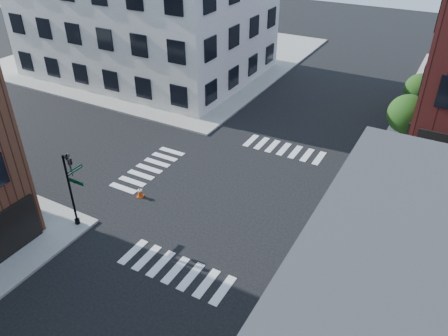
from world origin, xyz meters
The scene contains 7 objects.
ground centered at (0.00, 0.00, 0.00)m, with size 120.00×120.00×0.00m, color black.
sidewalk_nw centered at (-21.00, 21.00, 0.07)m, with size 30.00×30.00×0.15m, color gray.
building_nw centered at (-19.00, 16.00, 5.50)m, with size 22.00×16.00×11.00m, color beige.
tree_near centered at (7.56, 9.98, 3.16)m, with size 2.69×2.69×4.49m.
tree_far centered at (7.56, 15.98, 2.87)m, with size 2.43×2.43×4.07m.
signal_pole centered at (-6.72, -6.68, 2.86)m, with size 1.29×1.24×4.60m.
traffic_cone centered at (-5.48, -2.87, 0.34)m, with size 0.47×0.47×0.71m.
Camera 1 is at (9.76, -19.55, 15.83)m, focal length 35.00 mm.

